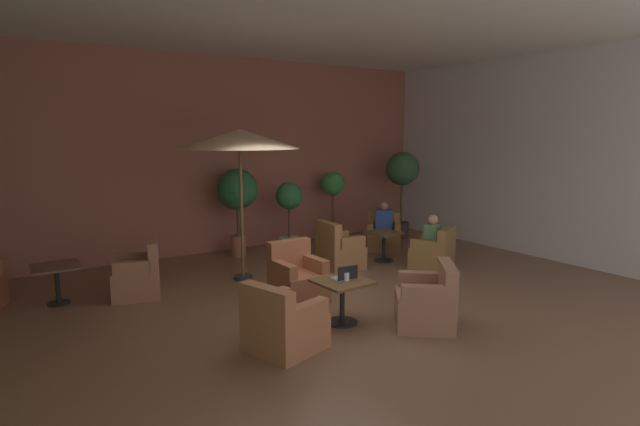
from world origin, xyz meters
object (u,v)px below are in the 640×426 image
(patron_blue_shirt, at_px, (384,219))
(armchair_front_right_north, at_px, (339,250))
(armchair_front_left_east, at_px, (427,303))
(potted_tree_mid_right, at_px, (289,209))
(cafe_table_mid_center, at_px, (57,274))
(potted_tree_left_corner, at_px, (402,175))
(armchair_front_right_south, at_px, (384,236))
(potted_tree_mid_left, at_px, (333,194))
(armchair_front_left_south, at_px, (297,279))
(open_laptop, at_px, (345,276))
(patron_with_friend, at_px, (433,233))
(cafe_table_front_right, at_px, (384,240))
(potted_tree_right_corner, at_px, (237,193))
(armchair_front_left_north, at_px, (283,325))
(armchair_mid_center_east, at_px, (139,276))
(armchair_front_right_east, at_px, (434,253))
(patio_umbrella_tall_red, at_px, (240,140))
(iced_drink_cup, at_px, (346,276))
(cafe_table_front_left, at_px, (342,292))

(patron_blue_shirt, bearing_deg, armchair_front_right_north, -158.44)
(armchair_front_left_east, relative_size, potted_tree_mid_right, 0.71)
(cafe_table_mid_center, relative_size, potted_tree_left_corner, 0.32)
(armchair_front_right_south, relative_size, potted_tree_mid_left, 0.61)
(armchair_front_left_south, relative_size, open_laptop, 2.79)
(armchair_front_right_north, distance_m, patron_with_friend, 1.83)
(cafe_table_front_right, bearing_deg, potted_tree_right_corner, 138.95)
(open_laptop, bearing_deg, patron_with_friend, 24.02)
(armchair_front_right_south, relative_size, potted_tree_mid_right, 0.67)
(armchair_front_left_north, height_order, potted_tree_right_corner, potted_tree_right_corner)
(armchair_front_left_east, bearing_deg, armchair_front_left_north, 168.98)
(potted_tree_mid_right, distance_m, potted_tree_right_corner, 1.17)
(armchair_mid_center_east, bearing_deg, potted_tree_mid_left, 19.04)
(potted_tree_mid_left, distance_m, potted_tree_mid_right, 1.50)
(armchair_front_right_east, distance_m, potted_tree_mid_right, 3.21)
(cafe_table_mid_center, relative_size, potted_tree_mid_left, 0.40)
(armchair_mid_center_east, bearing_deg, cafe_table_front_right, -4.90)
(potted_tree_mid_left, height_order, potted_tree_right_corner, potted_tree_right_corner)
(armchair_front_left_south, relative_size, potted_tree_mid_left, 0.55)
(patio_umbrella_tall_red, distance_m, potted_tree_left_corner, 5.09)
(cafe_table_mid_center, distance_m, potted_tree_mid_left, 6.26)
(armchair_front_left_north, xyz_separation_m, iced_drink_cup, (1.15, 0.30, 0.34))
(armchair_mid_center_east, bearing_deg, open_laptop, -51.85)
(patio_umbrella_tall_red, bearing_deg, cafe_table_front_right, -6.67)
(potted_tree_mid_left, bearing_deg, open_laptop, -122.79)
(potted_tree_mid_right, bearing_deg, armchair_mid_center_east, -159.75)
(iced_drink_cup, bearing_deg, armchair_front_left_east, -39.10)
(cafe_table_mid_center, relative_size, patron_with_friend, 1.08)
(cafe_table_front_left, bearing_deg, patio_umbrella_tall_red, 95.57)
(potted_tree_left_corner, height_order, patron_blue_shirt, potted_tree_left_corner)
(potted_tree_mid_left, bearing_deg, armchair_front_left_south, -131.89)
(armchair_front_right_east, relative_size, patron_with_friend, 1.51)
(cafe_table_front_right, bearing_deg, patron_with_friend, -64.13)
(armchair_front_left_south, xyz_separation_m, armchair_mid_center_east, (-2.01, 1.56, -0.00))
(cafe_table_front_right, bearing_deg, potted_tree_mid_left, 84.71)
(armchair_front_right_south, xyz_separation_m, potted_tree_left_corner, (1.22, 0.77, 1.26))
(armchair_front_right_east, distance_m, armchair_front_right_south, 1.76)
(armchair_mid_center_east, bearing_deg, iced_drink_cup, -52.67)
(armchair_front_left_south, height_order, armchair_front_right_south, armchair_front_left_south)
(armchair_mid_center_east, xyz_separation_m, iced_drink_cup, (2.09, -2.73, 0.32))
(armchair_mid_center_east, height_order, potted_tree_mid_right, potted_tree_mid_right)
(armchair_mid_center_east, distance_m, patron_with_friend, 5.36)
(armchair_front_left_north, height_order, armchair_front_left_south, armchair_front_left_south)
(patio_umbrella_tall_red, bearing_deg, armchair_front_right_east, -20.68)
(cafe_table_mid_center, bearing_deg, potted_tree_mid_right, 11.99)
(cafe_table_front_right, xyz_separation_m, open_laptop, (-2.63, -2.28, 0.23))
(armchair_front_right_north, bearing_deg, patron_with_friend, -34.12)
(patio_umbrella_tall_red, xyz_separation_m, potted_tree_mid_left, (3.16, 1.76, -1.31))
(potted_tree_mid_right, height_order, potted_tree_right_corner, potted_tree_right_corner)
(armchair_front_left_east, bearing_deg, patio_umbrella_tall_red, 108.97)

